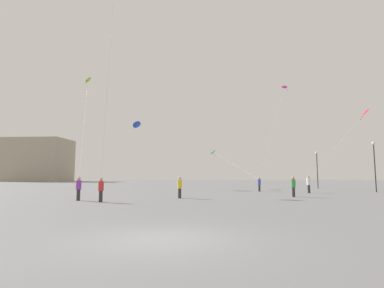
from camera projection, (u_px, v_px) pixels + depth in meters
The scene contains 15 objects.
ground_plane at pixel (161, 239), 8.19m from camera, with size 300.00×300.00×0.00m, color slate.
person_in_yellow at pixel (180, 186), 23.64m from camera, with size 0.36×0.36×1.65m.
person_in_red at pixel (101, 189), 20.02m from camera, with size 0.35×0.35×1.61m.
person_in_white at pixel (309, 183), 30.99m from camera, with size 0.38×0.38×1.76m.
person_in_green at pixel (293, 186), 25.14m from camera, with size 0.37×0.37×1.69m.
person_in_blue at pixel (259, 184), 34.25m from camera, with size 0.35×0.35×1.60m.
person_in_purple at pixel (79, 187), 21.33m from camera, with size 0.36×0.36×1.66m.
kite_cobalt_diamond at pixel (137, 125), 45.01m from camera, with size 17.00×10.12×8.56m.
kite_lime_diamond at pixel (88, 81), 34.43m from camera, with size 4.90×12.57×11.71m.
kite_magenta_diamond at pixel (284, 89), 44.28m from camera, with size 6.01×9.53×13.77m.
kite_crimson_diamond at pixel (364, 113), 28.25m from camera, with size 4.68×3.78×6.68m.
kite_cyan_diamond at pixel (213, 152), 44.20m from camera, with size 5.47×10.01×4.26m.
building_left_hall at pixel (39, 160), 102.82m from camera, with size 19.43×13.91×14.22m.
lamppost_east at pixel (374, 158), 32.95m from camera, with size 0.36×0.36×5.44m.
lamppost_west at pixel (317, 164), 42.67m from camera, with size 0.36×0.36×5.16m.
Camera 1 is at (1.22, -8.37, 1.68)m, focal length 28.59 mm.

